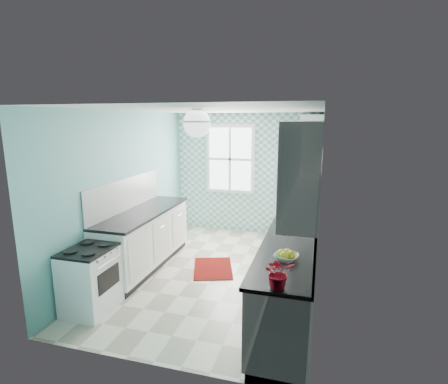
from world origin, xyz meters
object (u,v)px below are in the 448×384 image
(sink, at_px, (300,211))
(potted_plant, at_px, (279,273))
(ceiling_light, at_px, (197,123))
(microwave, at_px, (301,140))
(stove, at_px, (91,279))
(fruit_bowl, at_px, (286,257))
(fridge, at_px, (298,196))

(sink, relative_size, potted_plant, 1.86)
(ceiling_light, bearing_deg, microwave, 66.70)
(stove, distance_m, fruit_bowl, 2.46)
(stove, bearing_deg, fridge, 52.75)
(fruit_bowl, bearing_deg, potted_plant, -90.00)
(sink, xyz_separation_m, potted_plant, (-0.00, -2.75, 0.15))
(ceiling_light, relative_size, potted_plant, 1.22)
(fruit_bowl, bearing_deg, sink, 89.89)
(fridge, distance_m, potted_plant, 3.89)
(fruit_bowl, distance_m, potted_plant, 0.65)
(fridge, height_order, fruit_bowl, fridge)
(ceiling_light, relative_size, sink, 0.66)
(stove, height_order, sink, sink)
(ceiling_light, height_order, stove, ceiling_light)
(microwave, bearing_deg, ceiling_light, 68.81)
(stove, distance_m, microwave, 4.28)
(ceiling_light, bearing_deg, stove, -150.82)
(fridge, relative_size, stove, 2.32)
(potted_plant, bearing_deg, fridge, 91.33)
(stove, distance_m, potted_plant, 2.57)
(ceiling_light, relative_size, stove, 0.44)
(fruit_bowl, relative_size, potted_plant, 0.86)
(stove, relative_size, potted_plant, 2.78)
(stove, xyz_separation_m, fruit_bowl, (2.40, 0.00, 0.55))
(fruit_bowl, relative_size, microwave, 0.48)
(stove, bearing_deg, potted_plant, -16.81)
(fridge, height_order, microwave, microwave)
(fridge, distance_m, fruit_bowl, 3.25)
(fruit_bowl, distance_m, microwave, 3.40)
(fridge, bearing_deg, fruit_bowl, -87.32)
(sink, relative_size, microwave, 1.03)
(ceiling_light, distance_m, stove, 2.35)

